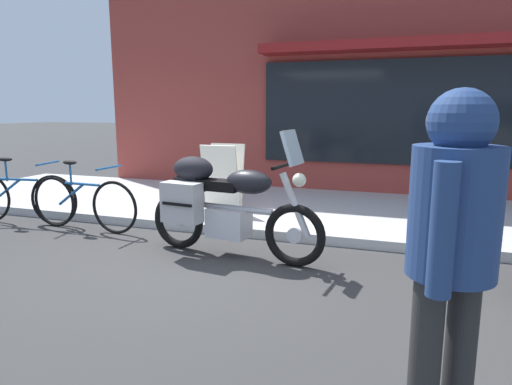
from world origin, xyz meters
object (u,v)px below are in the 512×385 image
object	(u,v)px
touring_motorcycle	(221,202)
second_bicycle_by_cafe	(20,197)
sandwich_board_sign	(223,177)
pedestrian_walking	(452,235)
parked_bicycle	(83,202)

from	to	relation	value
touring_motorcycle	second_bicycle_by_cafe	distance (m)	3.30
sandwich_board_sign	second_bicycle_by_cafe	size ratio (longest dim) A/B	0.55
pedestrian_walking	second_bicycle_by_cafe	distance (m)	6.12
touring_motorcycle	second_bicycle_by_cafe	world-z (taller)	touring_motorcycle
parked_bicycle	pedestrian_walking	size ratio (longest dim) A/B	1.01
touring_motorcycle	parked_bicycle	xyz separation A→B (m)	(-2.19, 0.40, -0.23)
parked_bicycle	pedestrian_walking	bearing A→B (deg)	-32.99
pedestrian_walking	sandwich_board_sign	distance (m)	5.01
parked_bicycle	sandwich_board_sign	xyz separation A→B (m)	(1.49, 1.30, 0.23)
sandwich_board_sign	touring_motorcycle	bearing A→B (deg)	-67.68
touring_motorcycle	pedestrian_walking	bearing A→B (deg)	-48.36
pedestrian_walking	second_bicycle_by_cafe	size ratio (longest dim) A/B	0.97
pedestrian_walking	sandwich_board_sign	size ratio (longest dim) A/B	1.75
pedestrian_walking	second_bicycle_by_cafe	xyz separation A→B (m)	(-5.40, 2.80, -0.69)
parked_bicycle	touring_motorcycle	bearing A→B (deg)	-10.45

